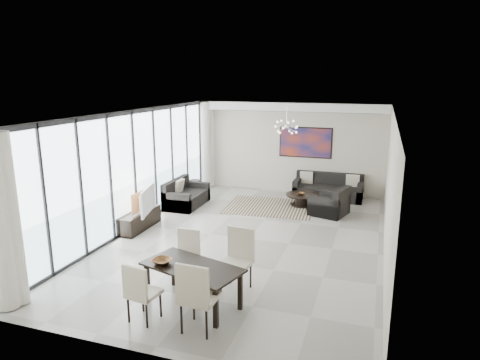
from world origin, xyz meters
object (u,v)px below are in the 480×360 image
at_px(tv_console, 140,220).
at_px(dining_table, 192,271).
at_px(sofa_main, 328,190).
at_px(television, 143,200).
at_px(coffee_table, 302,199).

xyz_separation_m(tv_console, dining_table, (2.76, -2.91, 0.37)).
relative_size(sofa_main, tv_console, 1.47).
relative_size(tv_console, television, 1.30).
bearing_deg(sofa_main, television, -132.39).
relative_size(coffee_table, sofa_main, 0.46).
distance_m(coffee_table, tv_console, 4.74).
distance_m(tv_console, dining_table, 4.03).
height_order(sofa_main, tv_console, sofa_main).
relative_size(sofa_main, dining_table, 1.16).
height_order(coffee_table, dining_table, dining_table).
bearing_deg(television, dining_table, -152.03).
bearing_deg(sofa_main, dining_table, -100.46).
xyz_separation_m(coffee_table, television, (-3.31, -3.28, 0.57)).
relative_size(sofa_main, television, 1.91).
relative_size(coffee_table, television, 0.89).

